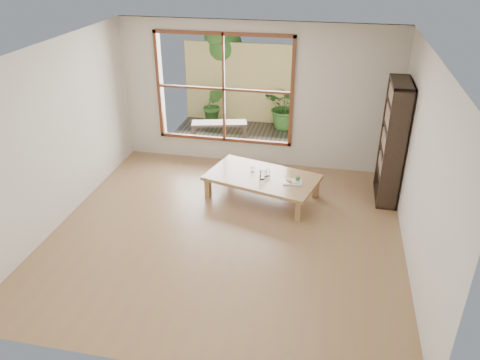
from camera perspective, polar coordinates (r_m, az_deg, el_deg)
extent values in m
plane|color=#966C4B|center=(6.89, -1.63, -6.30)|extent=(5.00, 5.00, 0.00)
cube|color=#AC8053|center=(7.61, 2.74, 0.32)|extent=(1.96, 1.42, 0.06)
cube|color=#AC8053|center=(7.71, -3.92, -0.97)|extent=(0.11, 0.11, 0.33)
cube|color=#AC8053|center=(8.33, -1.09, 1.41)|extent=(0.11, 0.11, 0.33)
cube|color=#AC8053|center=(7.12, 7.16, -3.72)|extent=(0.11, 0.11, 0.33)
cube|color=#AC8053|center=(7.80, 9.26, -0.93)|extent=(0.11, 0.11, 0.33)
cube|color=beige|center=(8.41, 1.10, 0.73)|extent=(0.70, 0.70, 0.09)
cube|color=#32251C|center=(7.72, 18.12, 4.38)|extent=(0.31, 0.88, 1.95)
cylinder|color=silver|center=(7.46, 2.71, 0.63)|extent=(0.08, 0.08, 0.15)
cylinder|color=silver|center=(7.56, 3.05, 0.74)|extent=(0.06, 0.06, 0.09)
cylinder|color=silver|center=(7.58, 3.39, 0.87)|extent=(0.08, 0.08, 0.10)
cylinder|color=silver|center=(7.71, 1.55, 1.27)|extent=(0.06, 0.06, 0.08)
cube|color=white|center=(7.42, 6.42, -0.25)|extent=(0.33, 0.25, 0.02)
sphere|color=#426F2C|center=(7.44, 7.05, 0.18)|extent=(0.08, 0.08, 0.08)
cube|color=#D65932|center=(7.38, 6.14, -0.22)|extent=(0.06, 0.05, 0.03)
cube|color=beige|center=(7.45, 5.88, 0.06)|extent=(0.07, 0.06, 0.02)
cylinder|color=silver|center=(7.36, 6.63, -0.39)|extent=(0.17, 0.03, 0.01)
cube|color=#393229|center=(10.08, -0.35, 5.20)|extent=(2.80, 2.00, 0.05)
cube|color=#32251C|center=(9.87, -2.55, 6.93)|extent=(1.20, 0.60, 0.05)
cube|color=#32251C|center=(9.83, -5.66, 5.61)|extent=(0.07, 0.07, 0.32)
cube|color=#32251C|center=(10.07, -5.59, 6.15)|extent=(0.07, 0.07, 0.32)
cube|color=#32251C|center=(9.82, 0.60, 5.72)|extent=(0.07, 0.07, 0.32)
cube|color=#32251C|center=(10.06, 0.53, 6.26)|extent=(0.07, 0.07, 0.32)
cube|color=#DCC271|center=(10.72, 0.77, 11.65)|extent=(2.80, 0.06, 1.80)
imported|color=#386826|center=(10.42, 5.70, 8.87)|extent=(1.09, 1.01, 0.99)
imported|color=#386826|center=(10.71, -3.24, 9.11)|extent=(0.53, 0.45, 0.86)
cylinder|color=#4C3D2D|center=(11.17, -2.53, 11.76)|extent=(0.14, 0.14, 1.60)
sphere|color=#386826|center=(10.94, -1.99, 16.02)|extent=(0.84, 0.84, 0.84)
sphere|color=#386826|center=(11.13, -3.27, 15.13)|extent=(0.70, 0.70, 0.70)
sphere|color=#386826|center=(10.82, -2.63, 17.22)|extent=(0.64, 0.64, 0.64)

